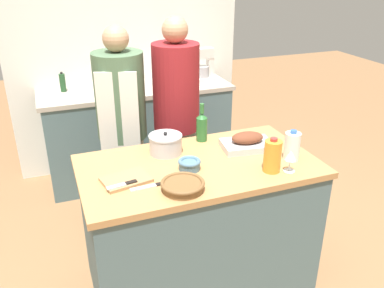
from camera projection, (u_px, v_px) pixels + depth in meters
The scene contains 20 objects.
ground_plane at pixel (198, 277), 2.86m from camera, with size 12.00×12.00×0.00m, color #8E6642.
kitchen_island at pixel (198, 224), 2.67m from camera, with size 1.45×0.80×0.90m.
back_counter at pixel (139, 132), 4.06m from camera, with size 1.81×0.60×0.93m.
back_wall at pixel (126, 44), 4.02m from camera, with size 2.31×0.10×2.55m.
roasting_pan at pixel (247, 142), 2.67m from camera, with size 0.35×0.26×0.11m.
wicker_basket at pixel (183, 185), 2.19m from camera, with size 0.24×0.24×0.05m.
cutting_board at pixel (126, 180), 2.29m from camera, with size 0.29×0.23×0.02m.
stock_pot at pixel (166, 144), 2.60m from camera, with size 0.21×0.21×0.15m.
mixing_bowl at pixel (189, 164), 2.40m from camera, with size 0.14×0.14×0.07m.
juice_jug at pixel (272, 156), 2.36m from camera, with size 0.10×0.10×0.21m.
milk_jug at pixel (292, 146), 2.50m from camera, with size 0.10×0.10×0.20m.
wine_bottle_green at pixel (202, 126), 2.76m from camera, with size 0.08×0.08×0.27m.
wine_glass_left at pixel (291, 156), 2.36m from camera, with size 0.07×0.07×0.13m.
knife_chef at pixel (153, 186), 2.24m from camera, with size 0.24×0.04×0.01m.
knife_paring at pixel (123, 184), 2.21m from camera, with size 0.18×0.06×0.01m.
stand_mixer at pixel (204, 69), 3.94m from camera, with size 0.18×0.14×0.34m.
condiment_bottle_tall at pixel (63, 83), 3.72m from camera, with size 0.05×0.05×0.18m.
condiment_bottle_short at pixel (109, 78), 3.86m from camera, with size 0.05×0.05×0.19m.
person_cook_aproned at pixel (122, 123), 3.12m from camera, with size 0.38×0.41×1.63m.
person_cook_guest at pixel (176, 114), 3.22m from camera, with size 0.36×0.36×1.67m.
Camera 1 is at (-0.82, -2.05, 2.05)m, focal length 38.00 mm.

